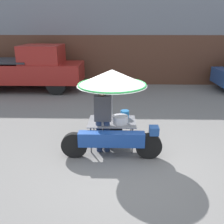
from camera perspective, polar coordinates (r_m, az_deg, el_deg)
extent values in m
plane|color=slate|center=(5.63, 2.72, -11.25)|extent=(36.00, 36.00, 0.00)
cube|color=gray|center=(13.58, 2.12, 16.22)|extent=(28.00, 2.00, 4.28)
cube|color=#563323|center=(12.64, 2.12, 11.71)|extent=(23.80, 0.06, 2.40)
cylinder|color=black|center=(5.70, 8.38, -7.69)|extent=(0.59, 0.14, 0.59)
cylinder|color=black|center=(5.74, -8.58, -7.49)|extent=(0.59, 0.14, 0.59)
cube|color=#1E479E|center=(5.59, -0.14, -6.21)|extent=(1.48, 0.24, 0.32)
cube|color=#234C93|center=(5.55, 9.57, -4.18)|extent=(0.20, 0.24, 0.18)
cylinder|color=black|center=(6.41, 0.07, -4.58)|extent=(0.53, 0.14, 0.53)
cylinder|color=#515156|center=(5.84, 4.69, -6.52)|extent=(0.03, 0.03, 0.64)
cylinder|color=#515156|center=(6.49, 4.36, -3.78)|extent=(0.03, 0.03, 0.64)
cylinder|color=#515156|center=(5.87, -4.82, -6.42)|extent=(0.03, 0.03, 0.64)
cylinder|color=#515156|center=(6.51, -4.16, -3.70)|extent=(0.03, 0.03, 0.64)
cube|color=gray|center=(6.03, 0.01, -2.18)|extent=(1.13, 0.84, 0.02)
cylinder|color=#B2B2B7|center=(5.88, 0.01, 1.92)|extent=(0.03, 0.03, 0.88)
cone|color=white|center=(5.73, 0.01, 7.88)|extent=(1.62, 1.62, 0.36)
torus|color=green|center=(5.76, 0.01, 6.29)|extent=(1.59, 1.59, 0.05)
cylinder|color=#B7B7BC|center=(5.87, -2.52, -1.71)|extent=(0.30, 0.30, 0.19)
cylinder|color=silver|center=(5.87, 1.92, -1.73)|extent=(0.37, 0.37, 0.18)
cylinder|color=#1E6BB2|center=(6.21, 2.95, -0.51)|extent=(0.21, 0.21, 0.19)
cylinder|color=navy|center=(5.91, -2.94, -5.43)|extent=(0.14, 0.14, 0.78)
cylinder|color=navy|center=(5.90, -1.18, -5.46)|extent=(0.14, 0.14, 0.78)
cube|color=#38383D|center=(5.65, -2.14, 0.89)|extent=(0.38, 0.22, 0.59)
sphere|color=tan|center=(5.53, -2.19, 4.83)|extent=(0.21, 0.21, 0.21)
cylinder|color=black|center=(11.01, -12.68, 5.98)|extent=(0.83, 0.24, 0.83)
cylinder|color=black|center=(12.52, -10.98, 7.67)|extent=(0.83, 0.24, 0.83)
cylinder|color=black|center=(13.51, -23.88, 7.21)|extent=(0.83, 0.24, 0.83)
cube|color=#A3231E|center=(12.13, -19.06, 8.60)|extent=(5.11, 1.87, 0.83)
cube|color=#A3231E|center=(11.76, -15.67, 12.64)|extent=(1.74, 1.72, 0.79)
cube|color=#2D2D33|center=(12.44, -23.81, 10.70)|extent=(2.65, 1.79, 0.08)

